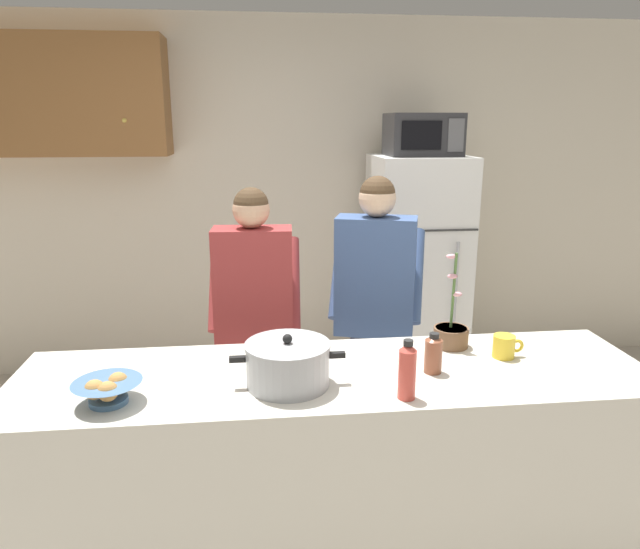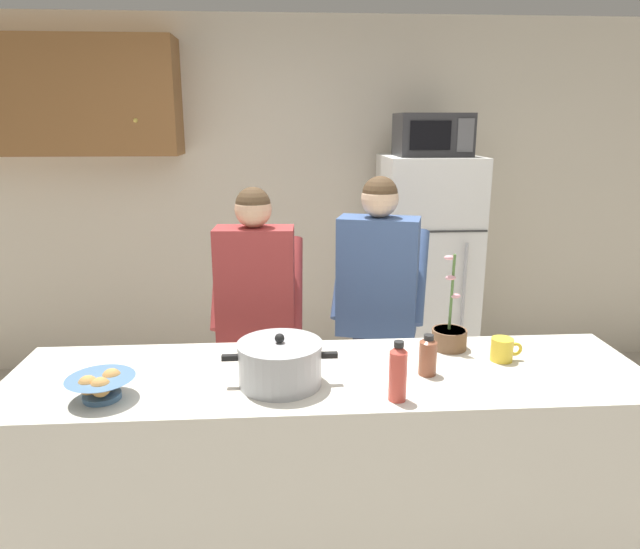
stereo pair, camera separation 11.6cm
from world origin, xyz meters
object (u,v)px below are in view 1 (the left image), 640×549
person_by_sink (375,293)px  bread_bowl (108,390)px  cooking_pot (288,364)px  person_near_pot (254,304)px  bottle_near_edge (407,370)px  microwave (423,135)px  potted_orchid (451,333)px  refrigerator (416,272)px  coffee_mug (505,346)px  bottle_mid_counter (433,353)px

person_by_sink → bread_bowl: 1.49m
person_by_sink → cooking_pot: 1.02m
person_near_pot → bread_bowl: size_ratio=6.52×
cooking_pot → bottle_near_edge: (0.41, -0.15, 0.02)m
microwave → potted_orchid: bearing=-100.7°
refrigerator → bread_bowl: bearing=-129.4°
refrigerator → person_near_pot: size_ratio=1.05×
person_by_sink → bread_bowl: bearing=-139.8°
refrigerator → coffee_mug: size_ratio=12.55×
person_by_sink → coffee_mug: 0.82m
potted_orchid → person_near_pot: bearing=146.4°
bread_bowl → potted_orchid: potted_orchid is taller
cooking_pot → bottle_mid_counter: bearing=4.8°
refrigerator → cooking_pot: size_ratio=3.85×
refrigerator → person_by_sink: bearing=-116.2°
bottle_near_edge → potted_orchid: potted_orchid is taller
cooking_pot → bottle_near_edge: bearing=-20.7°
coffee_mug → bottle_near_edge: bearing=-147.7°
person_near_pot → microwave: bearing=42.3°
cooking_pot → refrigerator: bearing=62.0°
cooking_pot → potted_orchid: (0.73, 0.30, -0.02)m
person_near_pot → bottle_mid_counter: (0.69, -0.82, 0.04)m
microwave → bottle_mid_counter: (-0.46, -1.87, -0.78)m
bottle_near_edge → microwave: bearing=73.3°
bottle_near_edge → bottle_mid_counter: bearing=52.0°
person_by_sink → refrigerator: bearing=63.8°
coffee_mug → bottle_mid_counter: (-0.34, -0.11, 0.03)m
person_near_pot → cooking_pot: 0.88m
bread_bowl → bottle_mid_counter: (1.20, 0.13, 0.03)m
coffee_mug → potted_orchid: size_ratio=0.31×
bread_bowl → bottle_mid_counter: size_ratio=1.48×
refrigerator → coffee_mug: (-0.12, -1.78, 0.15)m
bread_bowl → microwave: bearing=50.3°
bread_bowl → refrigerator: bearing=50.6°
refrigerator → potted_orchid: 1.67m
coffee_mug → bread_bowl: bread_bowl is taller
bottle_near_edge → bottle_mid_counter: (0.16, 0.20, -0.03)m
bread_bowl → bottle_near_edge: (1.04, -0.07, 0.06)m
bottle_near_edge → bottle_mid_counter: 0.26m
refrigerator → potted_orchid: refrigerator is taller
microwave → coffee_mug: 1.94m
refrigerator → microwave: microwave is taller
potted_orchid → bottle_mid_counter: bearing=-121.7°
bottle_near_edge → person_by_sink: bearing=84.5°
person_by_sink → potted_orchid: bearing=-69.4°
bread_bowl → bottle_near_edge: bottle_near_edge is taller
person_by_sink → bread_bowl: (-1.14, -0.96, -0.03)m
refrigerator → bread_bowl: refrigerator is taller
bottle_mid_counter → bread_bowl: bearing=-173.9°
coffee_mug → bread_bowl: size_ratio=0.55×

